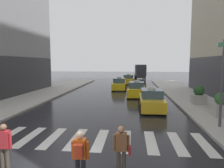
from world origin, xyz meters
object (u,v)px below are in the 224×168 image
planter_near_corner (221,105)px  planter_mid_block (199,96)px  taxi_third (119,84)px  pedestrian_with_handbag (122,147)px  pedestrian_with_backpack (80,154)px  taxi_fourth (129,80)px  box_truck (140,71)px  pedestrian_plain_coat (4,144)px  taxi_second (136,90)px  taxi_lead (151,100)px

planter_near_corner → planter_mid_block: size_ratio=1.00×
taxi_third → pedestrian_with_handbag: taxi_third is taller
pedestrian_with_backpack → taxi_fourth: bearing=88.4°
planter_near_corner → taxi_third: bearing=119.9°
planter_mid_block → planter_near_corner: bearing=-86.7°
pedestrian_with_backpack → taxi_third: bearing=90.8°
pedestrian_with_handbag → planter_near_corner: 9.82m
taxi_fourth → pedestrian_with_backpack: size_ratio=2.81×
taxi_third → box_truck: size_ratio=0.60×
taxi_third → planter_mid_block: bearing=-52.0°
pedestrian_with_backpack → pedestrian_plain_coat: (-2.77, 0.48, -0.03)m
taxi_second → planter_near_corner: (5.54, -8.25, 0.15)m
taxi_third → pedestrian_with_backpack: bearing=-89.2°
taxi_lead → pedestrian_plain_coat: size_ratio=2.76×
planter_mid_block → pedestrian_with_backpack: bearing=-121.1°
planter_near_corner → box_truck: bearing=97.4°
taxi_fourth → planter_near_corner: taxi_fourth is taller
pedestrian_with_handbag → taxi_lead: bearing=79.1°
taxi_second → taxi_third: size_ratio=1.01×
taxi_third → taxi_lead: bearing=-73.8°
pedestrian_plain_coat → box_truck: bearing=81.5°
taxi_lead → planter_near_corner: size_ratio=2.84×
taxi_third → pedestrian_plain_coat: taxi_third is taller
taxi_fourth → pedestrian_plain_coat: (-3.60, -29.38, 0.21)m
taxi_lead → pedestrian_with_handbag: (-1.85, -9.58, 0.21)m
taxi_fourth → pedestrian_with_handbag: bearing=-89.2°
box_truck → pedestrian_with_backpack: bearing=-94.6°
pedestrian_with_handbag → pedestrian_plain_coat: same height
taxi_third → planter_mid_block: taxi_third is taller
taxi_third → taxi_fourth: same height
planter_mid_block → taxi_lead: bearing=-156.4°
taxi_lead → taxi_third: size_ratio=1.00×
pedestrian_with_backpack → taxi_lead: bearing=73.4°
taxi_second → planter_mid_block: size_ratio=2.89×
pedestrian_plain_coat → planter_near_corner: planter_near_corner is taller
pedestrian_with_backpack → pedestrian_with_handbag: bearing=29.2°
pedestrian_with_handbag → pedestrian_plain_coat: size_ratio=1.00×
box_truck → pedestrian_with_backpack: box_truck is taller
planter_near_corner → taxi_fourth: bearing=107.2°
taxi_lead → planter_mid_block: taxi_lead is taller
box_truck → pedestrian_with_handbag: box_truck is taller
taxi_fourth → planter_near_corner: 22.68m
box_truck → planter_mid_block: size_ratio=4.76×
taxi_lead → pedestrian_plain_coat: bearing=-120.8°
taxi_third → pedestrian_with_handbag: size_ratio=2.76×
box_truck → pedestrian_plain_coat: (-6.06, -40.51, -0.91)m
taxi_second → box_truck: size_ratio=0.61×
box_truck → planter_mid_block: 29.17m
taxi_third → planter_near_corner: 15.74m
taxi_fourth → pedestrian_with_backpack: taxi_fourth is taller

